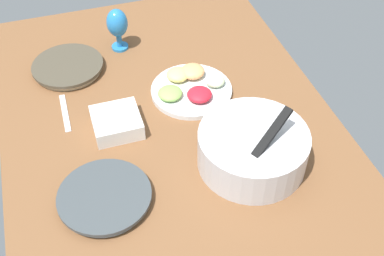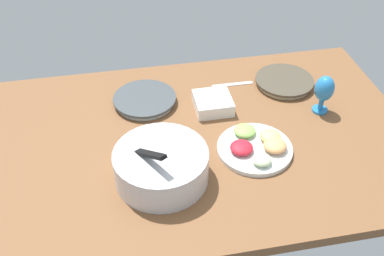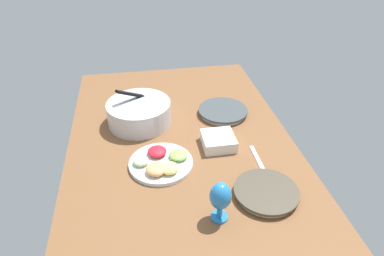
{
  "view_description": "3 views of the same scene",
  "coord_description": "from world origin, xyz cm",
  "px_view_note": "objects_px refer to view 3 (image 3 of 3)",
  "views": [
    {
      "loc": [
        103.8,
        -27.2,
        109.4
      ],
      "look_at": [
        4.71,
        4.36,
        5.41
      ],
      "focal_mm": 46.12,
      "sensor_mm": 36.0,
      "label": 1
    },
    {
      "loc": [
        28.38,
        125.43,
        112.86
      ],
      "look_at": [
        4.49,
        0.48,
        5.41
      ],
      "focal_mm": 42.59,
      "sensor_mm": 36.0,
      "label": 2
    },
    {
      "loc": [
        -130.74,
        17.1,
        96.2
      ],
      "look_at": [
        1.17,
        -5.56,
        5.41
      ],
      "focal_mm": 32.36,
      "sensor_mm": 36.0,
      "label": 3
    }
  ],
  "objects_px": {
    "square_bowl_white": "(218,140)",
    "hurricane_glass_blue": "(220,198)",
    "mixing_bowl": "(139,112)",
    "fruit_platter": "(161,162)",
    "dinner_plate_right": "(223,111)",
    "dinner_plate_left": "(266,193)"
  },
  "relations": [
    {
      "from": "mixing_bowl",
      "to": "hurricane_glass_blue",
      "type": "relative_size",
      "value": 1.94
    },
    {
      "from": "mixing_bowl",
      "to": "fruit_platter",
      "type": "distance_m",
      "value": 0.37
    },
    {
      "from": "dinner_plate_left",
      "to": "mixing_bowl",
      "type": "distance_m",
      "value": 0.75
    },
    {
      "from": "dinner_plate_right",
      "to": "square_bowl_white",
      "type": "distance_m",
      "value": 0.28
    },
    {
      "from": "dinner_plate_left",
      "to": "fruit_platter",
      "type": "distance_m",
      "value": 0.45
    },
    {
      "from": "dinner_plate_right",
      "to": "mixing_bowl",
      "type": "height_order",
      "value": "mixing_bowl"
    },
    {
      "from": "dinner_plate_right",
      "to": "hurricane_glass_blue",
      "type": "distance_m",
      "value": 0.71
    },
    {
      "from": "dinner_plate_left",
      "to": "fruit_platter",
      "type": "xyz_separation_m",
      "value": [
        0.24,
        0.38,
        0.0
      ]
    },
    {
      "from": "square_bowl_white",
      "to": "dinner_plate_left",
      "type": "bearing_deg",
      "value": -162.56
    },
    {
      "from": "hurricane_glass_blue",
      "to": "square_bowl_white",
      "type": "height_order",
      "value": "hurricane_glass_blue"
    },
    {
      "from": "square_bowl_white",
      "to": "hurricane_glass_blue",
      "type": "bearing_deg",
      "value": 167.16
    },
    {
      "from": "fruit_platter",
      "to": "hurricane_glass_blue",
      "type": "relative_size",
      "value": 1.68
    },
    {
      "from": "hurricane_glass_blue",
      "to": "dinner_plate_right",
      "type": "bearing_deg",
      "value": -15.02
    },
    {
      "from": "fruit_platter",
      "to": "mixing_bowl",
      "type": "bearing_deg",
      "value": 11.49
    },
    {
      "from": "hurricane_glass_blue",
      "to": "square_bowl_white",
      "type": "bearing_deg",
      "value": -12.84
    },
    {
      "from": "dinner_plate_right",
      "to": "square_bowl_white",
      "type": "height_order",
      "value": "square_bowl_white"
    },
    {
      "from": "mixing_bowl",
      "to": "square_bowl_white",
      "type": "distance_m",
      "value": 0.43
    },
    {
      "from": "dinner_plate_right",
      "to": "fruit_platter",
      "type": "distance_m",
      "value": 0.51
    },
    {
      "from": "mixing_bowl",
      "to": "square_bowl_white",
      "type": "relative_size",
      "value": 2.16
    },
    {
      "from": "mixing_bowl",
      "to": "fruit_platter",
      "type": "height_order",
      "value": "mixing_bowl"
    },
    {
      "from": "dinner_plate_right",
      "to": "hurricane_glass_blue",
      "type": "xyz_separation_m",
      "value": [
        -0.68,
        0.18,
        0.09
      ]
    },
    {
      "from": "hurricane_glass_blue",
      "to": "dinner_plate_left",
      "type": "bearing_deg",
      "value": -68.86
    }
  ]
}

